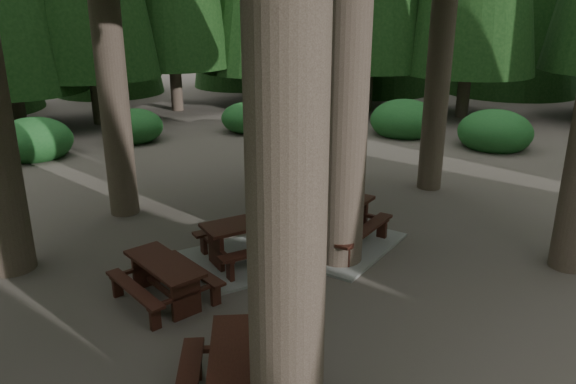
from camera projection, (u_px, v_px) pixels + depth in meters
ground at (313, 276)px, 9.97m from camera, size 80.00×80.00×0.00m
picnic_table_a at (336, 232)px, 11.11m from camera, size 2.98×2.72×0.83m
picnic_table_b at (165, 275)px, 9.02m from camera, size 1.41×1.70×0.70m
picnic_table_c at (252, 246)px, 10.51m from camera, size 2.55×2.20×0.79m
picnic_table_d at (290, 164)px, 14.72m from camera, size 2.33×2.28×0.79m
picnic_table_e at (242, 380)px, 6.44m from camera, size 2.32×2.43×0.82m
shrub_ring at (317, 232)px, 10.81m from camera, size 23.86×24.64×1.49m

